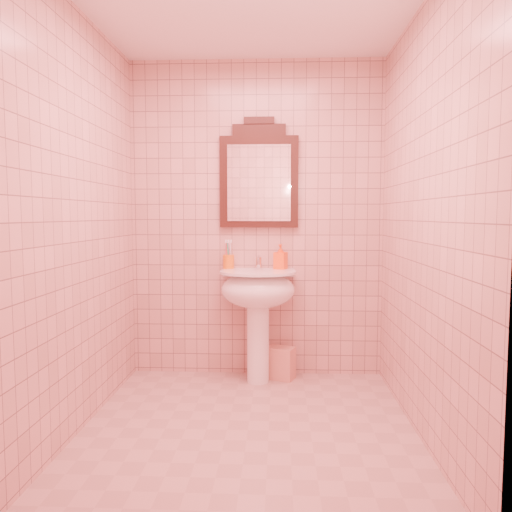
{
  "coord_description": "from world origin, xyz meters",
  "views": [
    {
      "loc": [
        0.18,
        -2.88,
        1.28
      ],
      "look_at": [
        0.02,
        0.55,
        1.0
      ],
      "focal_mm": 35.0,
      "sensor_mm": 36.0,
      "label": 1
    }
  ],
  "objects_px": {
    "mirror": "(259,177)",
    "soap_dispenser": "(281,257)",
    "towel": "(281,363)",
    "pedestal_sink": "(258,297)",
    "toothbrush_cup": "(229,261)"
  },
  "relations": [
    {
      "from": "toothbrush_cup",
      "to": "soap_dispenser",
      "type": "distance_m",
      "value": 0.41
    },
    {
      "from": "pedestal_sink",
      "to": "toothbrush_cup",
      "type": "bearing_deg",
      "value": 146.51
    },
    {
      "from": "soap_dispenser",
      "to": "towel",
      "type": "xyz_separation_m",
      "value": [
        0.0,
        -0.05,
        -0.84
      ]
    },
    {
      "from": "pedestal_sink",
      "to": "mirror",
      "type": "bearing_deg",
      "value": 90.0
    },
    {
      "from": "towel",
      "to": "mirror",
      "type": "bearing_deg",
      "value": 147.14
    },
    {
      "from": "pedestal_sink",
      "to": "toothbrush_cup",
      "type": "xyz_separation_m",
      "value": [
        -0.24,
        0.16,
        0.26
      ]
    },
    {
      "from": "toothbrush_cup",
      "to": "soap_dispenser",
      "type": "bearing_deg",
      "value": -2.91
    },
    {
      "from": "mirror",
      "to": "toothbrush_cup",
      "type": "distance_m",
      "value": 0.71
    },
    {
      "from": "towel",
      "to": "soap_dispenser",
      "type": "bearing_deg",
      "value": 95.25
    },
    {
      "from": "pedestal_sink",
      "to": "soap_dispenser",
      "type": "height_order",
      "value": "soap_dispenser"
    },
    {
      "from": "toothbrush_cup",
      "to": "towel",
      "type": "distance_m",
      "value": 0.9
    },
    {
      "from": "towel",
      "to": "pedestal_sink",
      "type": "bearing_deg",
      "value": -153.51
    },
    {
      "from": "mirror",
      "to": "soap_dispenser",
      "type": "relative_size",
      "value": 4.35
    },
    {
      "from": "toothbrush_cup",
      "to": "towel",
      "type": "bearing_deg",
      "value": -9.72
    },
    {
      "from": "pedestal_sink",
      "to": "soap_dispenser",
      "type": "distance_m",
      "value": 0.37
    }
  ]
}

